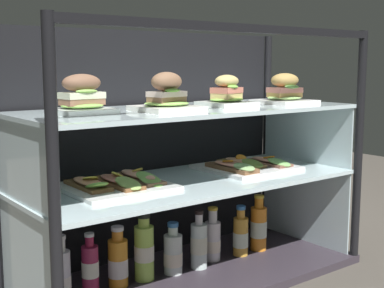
{
  "coord_description": "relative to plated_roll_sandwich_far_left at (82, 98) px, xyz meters",
  "views": [
    {
      "loc": [
        -1.17,
        -1.52,
        0.79
      ],
      "look_at": [
        0.0,
        0.0,
        0.51
      ],
      "focal_mm": 50.51,
      "sensor_mm": 36.0,
      "label": 1
    }
  ],
  "objects": [
    {
      "name": "ground_plane",
      "position": [
        0.42,
        -0.01,
        -0.7
      ],
      "size": [
        6.0,
        6.0,
        0.02
      ],
      "primitive_type": "cube",
      "color": "#4A443D",
      "rests_on": "ground"
    },
    {
      "name": "case_base_deck",
      "position": [
        0.42,
        -0.01,
        -0.68
      ],
      "size": [
        1.3,
        0.54,
        0.03
      ],
      "primitive_type": "cube",
      "color": "#352D36",
      "rests_on": "ground"
    },
    {
      "name": "case_frame",
      "position": [
        0.42,
        0.14,
        -0.19
      ],
      "size": [
        1.3,
        0.54,
        0.92
      ],
      "color": "black",
      "rests_on": "ground"
    },
    {
      "name": "riser_lower_tier",
      "position": [
        0.42,
        -0.01,
        -0.49
      ],
      "size": [
        1.24,
        0.47,
        0.34
      ],
      "color": "silver",
      "rests_on": "case_base_deck"
    },
    {
      "name": "shelf_lower_glass",
      "position": [
        0.42,
        -0.01,
        -0.32
      ],
      "size": [
        1.25,
        0.49,
        0.01
      ],
      "primitive_type": "cube",
      "color": "silver",
      "rests_on": "riser_lower_tier"
    },
    {
      "name": "riser_upper_tier",
      "position": [
        0.42,
        -0.01,
        -0.19
      ],
      "size": [
        1.24,
        0.47,
        0.25
      ],
      "color": "silver",
      "rests_on": "shelf_lower_glass"
    },
    {
      "name": "shelf_upper_glass",
      "position": [
        0.42,
        -0.01,
        -0.06
      ],
      "size": [
        1.25,
        0.49,
        0.01
      ],
      "primitive_type": "cube",
      "color": "silver",
      "rests_on": "riser_upper_tier"
    },
    {
      "name": "plated_roll_sandwich_far_left",
      "position": [
        0.0,
        0.0,
        0.0
      ],
      "size": [
        0.17,
        0.17,
        0.12
      ],
      "color": "white",
      "rests_on": "shelf_upper_glass"
    },
    {
      "name": "plated_roll_sandwich_center",
      "position": [
        0.27,
        -0.07,
        -0.0
      ],
      "size": [
        0.2,
        0.2,
        0.13
      ],
      "color": "white",
      "rests_on": "shelf_upper_glass"
    },
    {
      "name": "plated_roll_sandwich_mid_right",
      "position": [
        0.57,
        -0.03,
        -0.01
      ],
      "size": [
        0.17,
        0.17,
        0.12
      ],
      "color": "white",
      "rests_on": "shelf_upper_glass"
    },
    {
      "name": "plated_roll_sandwich_mid_left",
      "position": [
        0.84,
        -0.06,
        -0.0
      ],
      "size": [
        0.2,
        0.2,
        0.12
      ],
      "color": "white",
      "rests_on": "shelf_upper_glass"
    },
    {
      "name": "open_sandwich_tray_right_of_center",
      "position": [
        0.13,
        0.02,
        -0.29
      ],
      "size": [
        0.34,
        0.32,
        0.06
      ],
      "color": "white",
      "rests_on": "shelf_lower_glass"
    },
    {
      "name": "open_sandwich_tray_near_left_corner",
      "position": [
        0.71,
        0.0,
        -0.29
      ],
      "size": [
        0.34,
        0.32,
        0.05
      ],
      "color": "white",
      "rests_on": "shelf_lower_glass"
    },
    {
      "name": "juice_bottle_back_left",
      "position": [
        -0.08,
        0.02,
        -0.57
      ],
      "size": [
        0.06,
        0.06,
        0.23
      ],
      "color": "white",
      "rests_on": "case_base_deck"
    },
    {
      "name": "juice_bottle_front_left_end",
      "position": [
        0.03,
        0.03,
        -0.57
      ],
      "size": [
        0.06,
        0.06,
        0.21
      ],
      "color": "#962348",
      "rests_on": "case_base_deck"
    },
    {
      "name": "juice_bottle_near_post",
      "position": [
        0.14,
        0.04,
        -0.57
      ],
      "size": [
        0.07,
        0.07,
        0.21
      ],
      "color": "orange",
      "rests_on": "case_base_deck"
    },
    {
      "name": "juice_bottle_tucked_behind",
      "position": [
        0.24,
        0.03,
        -0.55
      ],
      "size": [
        0.07,
        0.07,
        0.24
      ],
      "color": "#ADDB56",
      "rests_on": "case_base_deck"
    },
    {
      "name": "juice_bottle_front_middle",
      "position": [
        0.36,
        0.02,
        -0.59
      ],
      "size": [
        0.07,
        0.07,
        0.19
      ],
      "color": "silver",
      "rests_on": "case_base_deck"
    },
    {
      "name": "juice_bottle_back_center",
      "position": [
        0.47,
        0.0,
        -0.57
      ],
      "size": [
        0.06,
        0.06,
        0.22
      ],
      "color": "white",
      "rests_on": "case_base_deck"
    },
    {
      "name": "juice_bottle_front_second",
      "position": [
        0.56,
        0.04,
        -0.58
      ],
      "size": [
        0.06,
        0.06,
        0.21
      ],
      "color": "white",
      "rests_on": "case_base_deck"
    },
    {
      "name": "juice_bottle_back_right",
      "position": [
        0.69,
        0.01,
        -0.58
      ],
      "size": [
        0.06,
        0.06,
        0.2
      ],
      "color": "gold",
      "rests_on": "case_base_deck"
    },
    {
      "name": "juice_bottle_front_right_end",
      "position": [
        0.79,
        0.02,
        -0.56
      ],
      "size": [
        0.07,
        0.07,
        0.23
      ],
      "color": "orange",
      "rests_on": "case_base_deck"
    }
  ]
}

